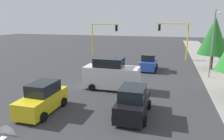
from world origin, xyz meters
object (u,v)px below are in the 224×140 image
at_px(traffic_signal_far_right, 103,33).
at_px(car_blue, 149,63).
at_px(traffic_signal_far_left, 175,34).
at_px(tree_roadside_mid, 214,36).
at_px(car_black, 133,102).
at_px(delivery_van_white, 111,75).
at_px(car_yellow, 43,99).
at_px(street_lamp_curbside, 214,37).

distance_m(traffic_signal_far_right, car_blue, 11.83).
distance_m(traffic_signal_far_left, tree_roadside_mid, 7.39).
distance_m(traffic_signal_far_right, car_black, 22.80).
xyz_separation_m(tree_roadside_mid, car_black, (14.85, -6.92, -3.23)).
height_order(tree_roadside_mid, car_black, tree_roadside_mid).
bearing_deg(car_blue, tree_roadside_mid, 104.14).
bearing_deg(delivery_van_white, car_yellow, -28.12).
xyz_separation_m(tree_roadside_mid, delivery_van_white, (10.00, -9.73, -2.85)).
bearing_deg(traffic_signal_far_right, tree_roadside_mid, 69.03).
relative_size(traffic_signal_far_right, car_yellow, 1.32).
height_order(traffic_signal_far_right, car_black, traffic_signal_far_right).
bearing_deg(delivery_van_white, traffic_signal_far_right, -159.66).
distance_m(street_lamp_curbside, car_yellow, 16.96).
bearing_deg(street_lamp_curbside, traffic_signal_far_left, -161.30).
distance_m(tree_roadside_mid, car_yellow, 20.63).
distance_m(street_lamp_curbside, car_blue, 7.80).
distance_m(car_yellow, car_black, 6.00).
height_order(traffic_signal_far_left, delivery_van_white, traffic_signal_far_left).
height_order(street_lamp_curbside, car_blue, street_lamp_curbside).
relative_size(delivery_van_white, car_blue, 1.29).
bearing_deg(car_blue, car_black, 1.73).
bearing_deg(car_yellow, street_lamp_curbside, 133.53).
height_order(traffic_signal_far_right, car_blue, traffic_signal_far_right).
bearing_deg(tree_roadside_mid, car_yellow, -39.05).
distance_m(tree_roadside_mid, delivery_van_white, 14.24).
bearing_deg(tree_roadside_mid, street_lamp_curbside, -10.33).
relative_size(traffic_signal_far_left, tree_roadside_mid, 0.88).
relative_size(traffic_signal_far_right, delivery_van_white, 1.13).
relative_size(traffic_signal_far_left, car_blue, 1.51).
xyz_separation_m(delivery_van_white, car_yellow, (5.83, -3.11, -0.39)).
height_order(street_lamp_curbside, tree_roadside_mid, street_lamp_curbside).
relative_size(car_blue, car_yellow, 0.91).
bearing_deg(traffic_signal_far_right, car_black, 22.74).
bearing_deg(car_black, street_lamp_curbside, 149.67).
relative_size(traffic_signal_far_left, street_lamp_curbside, 0.80).
xyz_separation_m(traffic_signal_far_right, car_black, (20.85, 8.74, -2.95)).
distance_m(traffic_signal_far_left, delivery_van_white, 17.10).
bearing_deg(street_lamp_curbside, car_blue, -111.38).
bearing_deg(street_lamp_curbside, car_yellow, -46.47).
bearing_deg(delivery_van_white, car_blue, 163.50).
bearing_deg(car_blue, traffic_signal_far_right, -133.21).
relative_size(car_blue, car_black, 0.91).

